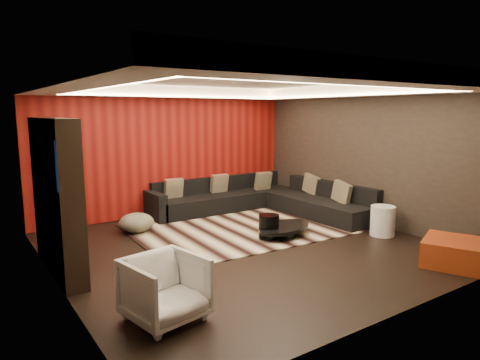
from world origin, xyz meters
TOP-DOWN VIEW (x-y plane):
  - floor at (0.00, 0.00)m, footprint 6.00×6.00m
  - ceiling at (0.00, 0.00)m, footprint 6.00×6.00m
  - wall_back at (0.00, 3.01)m, footprint 6.00×0.02m
  - wall_left at (-3.01, 0.00)m, footprint 0.02×6.00m
  - wall_right at (3.01, 0.00)m, footprint 0.02×6.00m
  - red_feature_wall at (0.00, 2.97)m, footprint 5.98×0.05m
  - soffit_back at (0.00, 2.70)m, footprint 6.00×0.60m
  - soffit_front at (0.00, -2.70)m, footprint 6.00×0.60m
  - soffit_left at (-2.70, 0.00)m, footprint 0.60×4.80m
  - soffit_right at (2.70, 0.00)m, footprint 0.60×4.80m
  - cove_back at (0.00, 2.36)m, footprint 4.80×0.08m
  - cove_front at (0.00, -2.36)m, footprint 4.80×0.08m
  - cove_left at (-2.36, 0.00)m, footprint 0.08×4.80m
  - cove_right at (2.36, 0.00)m, footprint 0.08×4.80m
  - tv_surround at (-2.85, 0.60)m, footprint 0.30×2.00m
  - tv_screen at (-2.69, 0.60)m, footprint 0.04×1.30m
  - tv_shelf at (-2.69, 0.60)m, footprint 0.04×1.60m
  - rug at (0.53, 1.02)m, footprint 4.14×3.18m
  - coffee_table at (0.90, 0.05)m, footprint 1.46×1.46m
  - drum_stool at (0.60, 0.11)m, footprint 0.47×0.47m
  - striped_pouf at (-1.22, 1.86)m, footprint 0.70×0.70m
  - white_side_table at (2.50, -0.89)m, footprint 0.58×0.58m
  - orange_ottoman at (2.10, -2.50)m, footprint 1.14×1.14m
  - armchair at (-2.22, -1.64)m, footprint 0.90×0.92m
  - sectional_sofa at (1.73, 1.86)m, footprint 3.65×3.50m
  - throw_pillows at (1.76, 1.89)m, footprint 3.14×2.78m

SIDE VIEW (x-z plane):
  - floor at x=0.00m, z-range -0.02..0.00m
  - rug at x=0.53m, z-range 0.00..0.02m
  - coffee_table at x=0.90m, z-range 0.02..0.22m
  - orange_ottoman at x=2.10m, z-range 0.00..0.39m
  - striped_pouf at x=-1.22m, z-range 0.02..0.38m
  - drum_stool at x=0.60m, z-range 0.02..0.45m
  - sectional_sofa at x=1.73m, z-range -0.11..0.64m
  - white_side_table at x=2.50m, z-range 0.00..0.56m
  - armchair at x=-2.22m, z-range 0.00..0.72m
  - throw_pillows at x=1.76m, z-range 0.37..0.87m
  - tv_shelf at x=-2.69m, z-range 0.68..0.72m
  - tv_surround at x=-2.85m, z-range 0.00..2.20m
  - wall_back at x=0.00m, z-range 0.00..2.80m
  - wall_left at x=-3.01m, z-range 0.00..2.80m
  - wall_right at x=3.01m, z-range 0.00..2.80m
  - red_feature_wall at x=0.00m, z-range 0.01..2.79m
  - tv_screen at x=-2.69m, z-range 1.05..1.85m
  - cove_back at x=0.00m, z-range 2.58..2.62m
  - cove_front at x=0.00m, z-range 2.58..2.62m
  - cove_left at x=-2.36m, z-range 2.58..2.62m
  - cove_right at x=2.36m, z-range 2.58..2.62m
  - soffit_back at x=0.00m, z-range 2.58..2.80m
  - soffit_front at x=0.00m, z-range 2.58..2.80m
  - soffit_left at x=-2.70m, z-range 2.58..2.80m
  - soffit_right at x=2.70m, z-range 2.58..2.80m
  - ceiling at x=0.00m, z-range 2.80..2.82m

